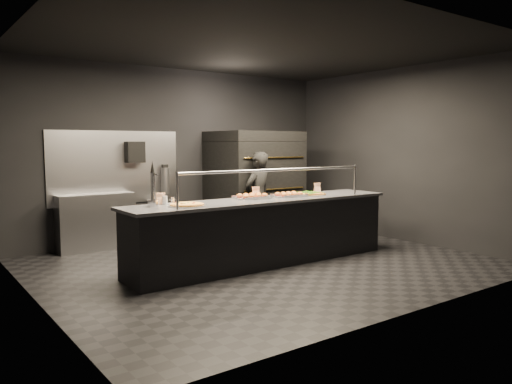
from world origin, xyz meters
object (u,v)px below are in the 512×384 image
beer_tap (153,193)px  square_pizza (308,194)px  fire_extinguisher (165,180)px  slider_tray_a (252,196)px  towel_dispenser (135,152)px  pizza_oven (254,183)px  prep_shelf (96,222)px  service_counter (264,231)px  slider_tray_b (289,195)px  worker (258,198)px  round_pizza (187,205)px  trash_bin (165,221)px

beer_tap → square_pizza: beer_tap is taller
fire_extinguisher → slider_tray_a: bearing=-83.7°
towel_dispenser → slider_tray_a: 2.45m
pizza_oven → prep_shelf: (-2.80, 0.42, -0.52)m
service_counter → towel_dispenser: (-0.90, 2.39, 1.09)m
slider_tray_b → worker: bearing=76.6°
slider_tray_a → beer_tap: bearing=179.9°
worker → beer_tap: bearing=9.0°
pizza_oven → prep_shelf: 2.88m
fire_extinguisher → slider_tray_a: fire_extinguisher is taller
pizza_oven → fire_extinguisher: (-1.55, 0.50, 0.09)m
towel_dispenser → worker: size_ratio=0.22×
prep_shelf → round_pizza: round_pizza is taller
round_pizza → square_pizza: square_pizza is taller
pizza_oven → slider_tray_b: bearing=-111.1°
towel_dispenser → beer_tap: (-0.70, -2.24, -0.47)m
pizza_oven → fire_extinguisher: 1.63m
fire_extinguisher → round_pizza: size_ratio=1.04×
worker → round_pizza: bearing=17.2°
trash_bin → round_pizza: bearing=-108.9°
fire_extinguisher → slider_tray_b: (0.83, -2.36, -0.11)m
towel_dispenser → slider_tray_b: (1.38, -2.35, -0.60)m
round_pizza → trash_bin: size_ratio=0.66×
slider_tray_b → square_pizza: 0.37m
service_counter → pizza_oven: bearing=57.7°
prep_shelf → worker: (2.35, -1.15, 0.33)m
slider_tray_a → worker: bearing=50.2°
service_counter → fire_extinguisher: service_counter is taller
towel_dispenser → trash_bin: size_ratio=0.47×
service_counter → slider_tray_a: 0.52m
slider_tray_a → slider_tray_b: size_ratio=1.07×
round_pizza → trash_bin: round_pizza is taller
slider_tray_a → square_pizza: slider_tray_a is taller
slider_tray_b → square_pizza: (0.37, -0.01, -0.01)m
slider_tray_a → slider_tray_b: slider_tray_a is taller
round_pizza → worker: worker is taller
pizza_oven → prep_shelf: pizza_oven is taller
towel_dispenser → slider_tray_a: size_ratio=0.62×
worker → slider_tray_a: bearing=35.8°
fire_extinguisher → square_pizza: size_ratio=1.03×
prep_shelf → square_pizza: square_pizza is taller
worker → service_counter: bearing=42.9°
pizza_oven → worker: pizza_oven is taller
service_counter → square_pizza: (0.85, 0.03, 0.47)m
round_pizza → square_pizza: (2.10, 0.08, 0.00)m
fire_extinguisher → beer_tap: beer_tap is taller
beer_tap → trash_bin: beer_tap is taller
round_pizza → worker: (2.00, 1.23, -0.16)m
service_counter → round_pizza: (-1.25, -0.06, 0.47)m
prep_shelf → trash_bin: 1.14m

